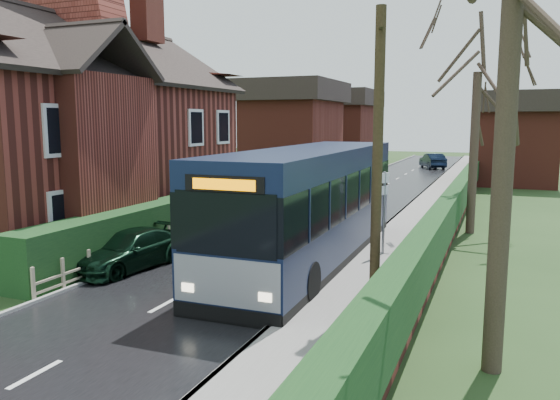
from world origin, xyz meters
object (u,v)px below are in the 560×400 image
at_px(car_green, 130,250).
at_px(telegraph_pole, 377,160).
at_px(car_silver, 272,210).
at_px(bus_stop_sign, 384,201).
at_px(brick_house, 74,124).
at_px(bus, 310,206).

xyz_separation_m(car_green, telegraph_pole, (7.70, -0.71, 2.99)).
distance_m(car_silver, bus_stop_sign, 6.66).
height_order(bus_stop_sign, telegraph_pole, telegraph_pole).
bearing_deg(bus_stop_sign, brick_house, -156.16).
bearing_deg(bus, car_green, -150.32).
relative_size(bus_stop_sign, telegraph_pole, 0.41).
relative_size(brick_house, bus_stop_sign, 5.10).
bearing_deg(brick_house, car_silver, 26.34).
xyz_separation_m(bus, telegraph_pole, (2.86, -3.55, 1.77)).
height_order(bus, car_silver, bus).
bearing_deg(bus, bus_stop_sign, 33.79).
bearing_deg(bus, telegraph_pole, -51.90).
xyz_separation_m(brick_house, bus_stop_sign, (12.73, 0.00, -2.49)).
bearing_deg(car_green, telegraph_pole, 2.59).
distance_m(brick_house, car_silver, 8.86).
bearing_deg(car_silver, brick_house, -150.38).
distance_m(car_green, bus_stop_sign, 8.21).
bearing_deg(car_silver, telegraph_pole, -50.36).
bearing_deg(telegraph_pole, bus_stop_sign, 86.50).
xyz_separation_m(car_green, bus_stop_sign, (6.90, 4.26, 1.30)).
relative_size(bus, telegraph_pole, 1.70).
bearing_deg(car_silver, bus, -52.23).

